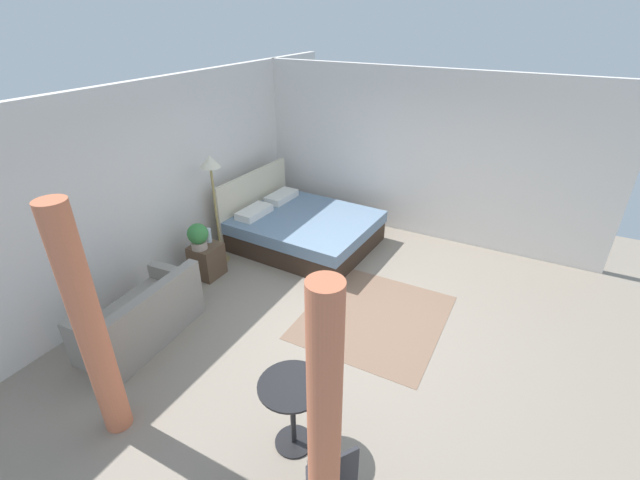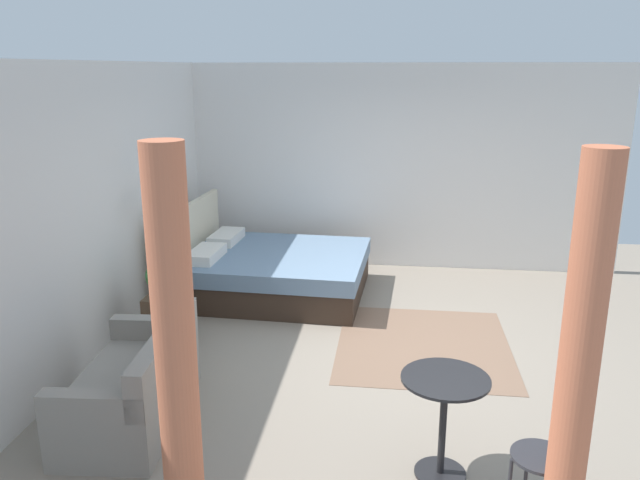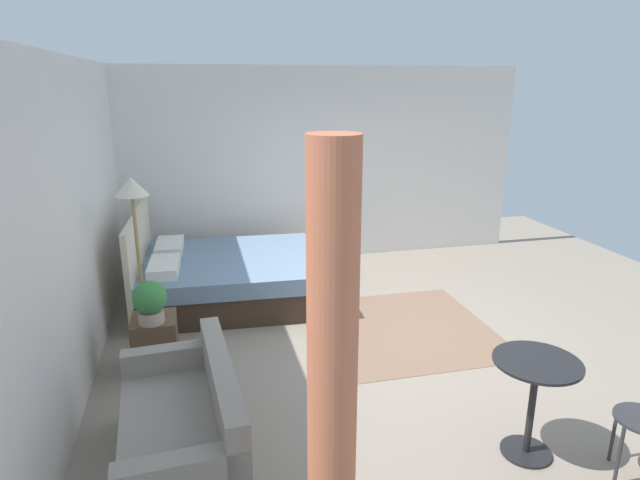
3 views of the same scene
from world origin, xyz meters
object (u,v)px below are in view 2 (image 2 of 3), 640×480
(bed, at_px, (271,271))
(vase, at_px, (168,281))
(couch, at_px, (135,388))
(potted_plant, at_px, (161,279))
(balcony_table, at_px, (444,408))
(cafe_chair_near_window, at_px, (554,452))
(nightstand, at_px, (168,318))
(floor_lamp, at_px, (165,194))

(bed, xyz_separation_m, vase, (-1.40, 0.78, 0.32))
(couch, xyz_separation_m, potted_plant, (1.36, 0.28, 0.43))
(vase, distance_m, balcony_table, 3.31)
(cafe_chair_near_window, bearing_deg, potted_plant, 56.12)
(bed, distance_m, potted_plant, 1.84)
(potted_plant, height_order, balcony_table, potted_plant)
(potted_plant, height_order, vase, potted_plant)
(couch, distance_m, vase, 1.64)
(nightstand, bearing_deg, potted_plant, 176.96)
(bed, distance_m, cafe_chair_near_window, 4.55)
(floor_lamp, xyz_separation_m, balcony_table, (-2.32, -2.76, -0.94))
(potted_plant, xyz_separation_m, floor_lamp, (0.55, 0.12, 0.74))
(cafe_chair_near_window, bearing_deg, nightstand, 54.88)
(floor_lamp, bearing_deg, couch, -168.35)
(nightstand, bearing_deg, cafe_chair_near_window, -125.12)
(nightstand, bearing_deg, couch, -169.47)
(vase, distance_m, floor_lamp, 0.91)
(bed, relative_size, vase, 10.39)
(potted_plant, height_order, cafe_chair_near_window, potted_plant)
(vase, height_order, balcony_table, balcony_table)
(balcony_table, bearing_deg, vase, 53.20)
(couch, relative_size, vase, 6.91)
(couch, distance_m, cafe_chair_near_window, 3.10)
(bed, relative_size, potted_plant, 5.80)
(vase, bearing_deg, cafe_chair_near_window, -126.35)
(bed, distance_m, couch, 3.02)
(couch, bearing_deg, cafe_chair_near_window, -105.57)
(couch, relative_size, nightstand, 2.99)
(vase, bearing_deg, couch, -169.58)
(bed, xyz_separation_m, potted_plant, (-1.62, 0.77, 0.42))
(nightstand, distance_m, vase, 0.38)
(couch, height_order, balcony_table, couch)
(bed, bearing_deg, potted_plant, 154.65)
(bed, relative_size, cafe_chair_near_window, 2.67)
(nightstand, bearing_deg, floor_lamp, 15.18)
(potted_plant, bearing_deg, cafe_chair_near_window, -123.88)
(nightstand, xyz_separation_m, cafe_chair_near_window, (-2.29, -3.25, 0.26))
(floor_lamp, height_order, balcony_table, floor_lamp)
(bed, relative_size, couch, 1.50)
(bed, xyz_separation_m, nightstand, (-1.52, 0.76, -0.04))
(potted_plant, relative_size, balcony_table, 0.53)
(bed, relative_size, nightstand, 4.50)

